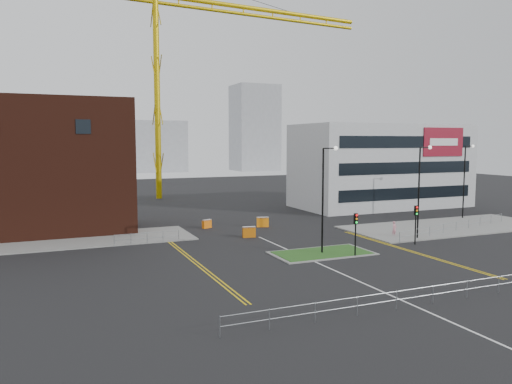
# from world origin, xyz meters

# --- Properties ---
(ground) EXTENTS (200.00, 200.00, 0.00)m
(ground) POSITION_xyz_m (0.00, 0.00, 0.00)
(ground) COLOR black
(ground) RESTS_ON ground
(pavement_left) EXTENTS (28.00, 8.00, 0.12)m
(pavement_left) POSITION_xyz_m (-20.00, 22.00, 0.06)
(pavement_left) COLOR slate
(pavement_left) RESTS_ON ground
(pavement_right) EXTENTS (24.00, 10.00, 0.12)m
(pavement_right) POSITION_xyz_m (22.00, 14.00, 0.06)
(pavement_right) COLOR slate
(pavement_right) RESTS_ON ground
(island_kerb) EXTENTS (8.60, 4.60, 0.08)m
(island_kerb) POSITION_xyz_m (2.00, 8.00, 0.04)
(island_kerb) COLOR slate
(island_kerb) RESTS_ON ground
(grass_island) EXTENTS (8.00, 4.00, 0.12)m
(grass_island) POSITION_xyz_m (2.00, 8.00, 0.06)
(grass_island) COLOR #1D4617
(grass_island) RESTS_ON ground
(brick_building) EXTENTS (24.20, 10.07, 14.24)m
(brick_building) POSITION_xyz_m (-22.97, 28.00, 6.85)
(brick_building) COLOR #401A10
(brick_building) RESTS_ON ground
(office_block) EXTENTS (25.00, 12.20, 12.00)m
(office_block) POSITION_xyz_m (26.01, 31.97, 6.00)
(office_block) COLOR #B0B3B5
(office_block) RESTS_ON ground
(tower_crane) EXTENTS (52.89, 5.58, 37.29)m
(tower_crane) POSITION_xyz_m (3.84, 55.51, 25.77)
(tower_crane) COLOR #BB9B0B
(tower_crane) RESTS_ON ground
(streetlamp_island) EXTENTS (1.46, 0.36, 9.18)m
(streetlamp_island) POSITION_xyz_m (2.22, 8.00, 5.41)
(streetlamp_island) COLOR black
(streetlamp_island) RESTS_ON ground
(streetlamp_right_near) EXTENTS (1.46, 0.36, 9.18)m
(streetlamp_right_near) POSITION_xyz_m (14.22, 10.00, 5.41)
(streetlamp_right_near) COLOR black
(streetlamp_right_near) RESTS_ON ground
(streetlamp_right_far) EXTENTS (1.46, 0.36, 9.18)m
(streetlamp_right_far) POSITION_xyz_m (28.22, 18.00, 5.41)
(streetlamp_right_far) COLOR black
(streetlamp_right_far) RESTS_ON ground
(traffic_light_island) EXTENTS (0.28, 0.33, 3.65)m
(traffic_light_island) POSITION_xyz_m (4.00, 5.98, 2.57)
(traffic_light_island) COLOR black
(traffic_light_island) RESTS_ON ground
(traffic_light_right) EXTENTS (0.28, 0.33, 3.65)m
(traffic_light_right) POSITION_xyz_m (12.00, 7.98, 2.57)
(traffic_light_right) COLOR black
(traffic_light_right) RESTS_ON ground
(railing_front) EXTENTS (24.05, 0.05, 1.10)m
(railing_front) POSITION_xyz_m (0.00, -6.00, 0.78)
(railing_front) COLOR gray
(railing_front) RESTS_ON ground
(railing_left) EXTENTS (6.05, 0.05, 1.10)m
(railing_left) POSITION_xyz_m (-11.00, 18.00, 0.74)
(railing_left) COLOR gray
(railing_left) RESTS_ON ground
(railing_right) EXTENTS (19.05, 5.05, 1.10)m
(railing_right) POSITION_xyz_m (20.50, 11.50, 0.78)
(railing_right) COLOR gray
(railing_right) RESTS_ON ground
(centre_line) EXTENTS (0.15, 30.00, 0.01)m
(centre_line) POSITION_xyz_m (0.00, 2.00, 0.01)
(centre_line) COLOR silver
(centre_line) RESTS_ON ground
(yellow_left_a) EXTENTS (0.12, 24.00, 0.01)m
(yellow_left_a) POSITION_xyz_m (-9.00, 10.00, 0.01)
(yellow_left_a) COLOR gold
(yellow_left_a) RESTS_ON ground
(yellow_left_b) EXTENTS (0.12, 24.00, 0.01)m
(yellow_left_b) POSITION_xyz_m (-8.70, 10.00, 0.01)
(yellow_left_b) COLOR gold
(yellow_left_b) RESTS_ON ground
(yellow_right_a) EXTENTS (0.12, 20.00, 0.01)m
(yellow_right_a) POSITION_xyz_m (9.50, 6.00, 0.01)
(yellow_right_a) COLOR gold
(yellow_right_a) RESTS_ON ground
(yellow_right_b) EXTENTS (0.12, 20.00, 0.01)m
(yellow_right_b) POSITION_xyz_m (9.80, 6.00, 0.01)
(yellow_right_b) COLOR gold
(yellow_right_b) RESTS_ON ground
(skyline_b) EXTENTS (24.00, 12.00, 16.00)m
(skyline_b) POSITION_xyz_m (10.00, 130.00, 8.00)
(skyline_b) COLOR gray
(skyline_b) RESTS_ON ground
(skyline_c) EXTENTS (14.00, 12.00, 28.00)m
(skyline_c) POSITION_xyz_m (45.00, 125.00, 14.00)
(skyline_c) COLOR gray
(skyline_c) RESTS_ON ground
(skyline_d) EXTENTS (30.00, 12.00, 12.00)m
(skyline_d) POSITION_xyz_m (-8.00, 140.00, 6.00)
(skyline_d) COLOR gray
(skyline_d) RESTS_ON ground
(pedestrian) EXTENTS (0.64, 0.50, 1.55)m
(pedestrian) POSITION_xyz_m (12.73, 11.93, 0.77)
(pedestrian) COLOR #D18796
(pedestrian) RESTS_ON ground
(barrier_left) EXTENTS (1.36, 0.65, 1.10)m
(barrier_left) POSITION_xyz_m (-1.00, 17.21, 0.60)
(barrier_left) COLOR #C7600B
(barrier_left) RESTS_ON ground
(barrier_mid) EXTENTS (1.18, 0.80, 0.95)m
(barrier_mid) POSITION_xyz_m (-3.28, 24.00, 0.51)
(barrier_mid) COLOR orange
(barrier_mid) RESTS_ON ground
(barrier_right) EXTENTS (1.40, 0.82, 1.12)m
(barrier_right) POSITION_xyz_m (2.72, 22.28, 0.61)
(barrier_right) COLOR orange
(barrier_right) RESTS_ON ground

